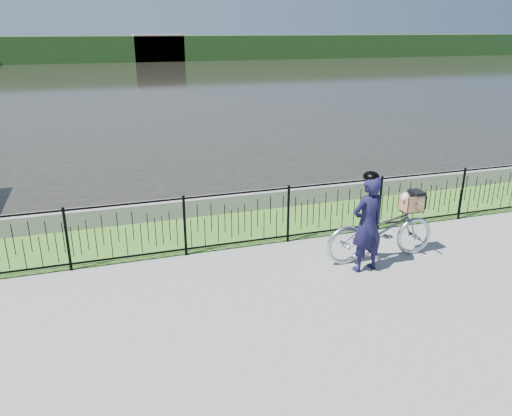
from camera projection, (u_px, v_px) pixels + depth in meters
name	position (u px, v px, depth m)	size (l,w,h in m)	color
ground	(266.00, 287.00, 8.03)	(120.00, 120.00, 0.00)	gray
grass_strip	(225.00, 229.00, 10.36)	(60.00, 2.00, 0.01)	#417524
water	(124.00, 83.00, 37.57)	(120.00, 120.00, 0.00)	black
quay_wall	(214.00, 205.00, 11.19)	(60.00, 0.30, 0.40)	gray
fence	(238.00, 220.00, 9.27)	(14.00, 0.06, 1.15)	black
far_treeline	(108.00, 49.00, 61.22)	(120.00, 6.00, 3.00)	#1F4119
far_building_right	(158.00, 48.00, 61.57)	(6.00, 3.00, 3.20)	gray
bicycle_rig	(381.00, 229.00, 8.87)	(2.11, 0.73, 1.24)	#B2B6BF
cyclist	(367.00, 223.00, 8.34)	(0.67, 0.50, 1.75)	black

